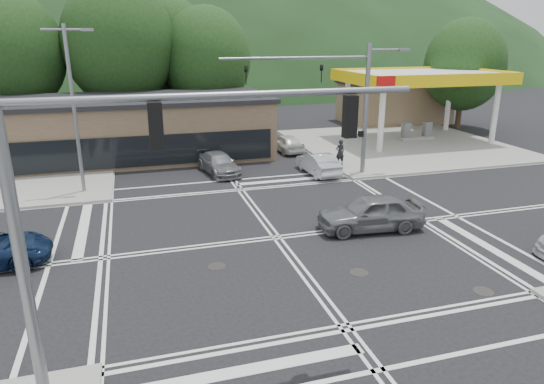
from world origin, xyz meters
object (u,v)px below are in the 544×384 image
object	(u,v)px
car_northbound	(219,163)
pedestrian	(340,152)
car_grey_center	(371,213)
car_queue_a	(318,164)
car_queue_b	(286,143)

from	to	relation	value
car_northbound	pedestrian	distance (m)	8.05
car_grey_center	car_queue_a	size ratio (longest dim) A/B	1.16
car_northbound	pedestrian	xyz separation A→B (m)	(8.00, -0.82, 0.37)
car_queue_b	car_northbound	distance (m)	7.51
car_queue_a	pedestrian	bearing A→B (deg)	-153.20
car_grey_center	car_queue_a	distance (m)	9.37
car_queue_b	car_queue_a	bearing A→B (deg)	83.93
car_grey_center	car_queue_a	bearing A→B (deg)	178.56
car_queue_a	car_queue_b	bearing A→B (deg)	-92.91
car_queue_b	car_northbound	bearing A→B (deg)	30.86
pedestrian	car_queue_b	bearing A→B (deg)	-73.29
car_grey_center	car_queue_b	distance (m)	15.82
car_northbound	car_grey_center	bearing A→B (deg)	-76.23
car_queue_a	car_northbound	xyz separation A→B (m)	(-6.00, 1.96, -0.04)
car_queue_b	car_northbound	world-z (taller)	car_queue_b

